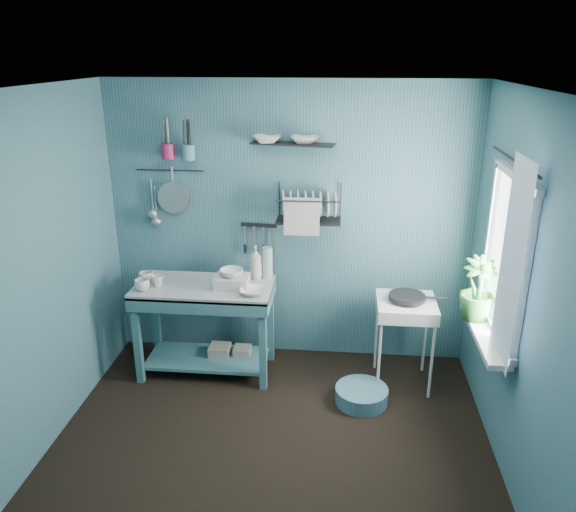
# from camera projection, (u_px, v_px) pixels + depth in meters

# --- Properties ---
(floor) EXTENTS (3.20, 3.20, 0.00)m
(floor) POSITION_uv_depth(u_px,v_px,m) (269.00, 454.00, 4.01)
(floor) COLOR black
(floor) RESTS_ON ground
(ceiling) EXTENTS (3.20, 3.20, 0.00)m
(ceiling) POSITION_uv_depth(u_px,v_px,m) (264.00, 90.00, 3.14)
(ceiling) COLOR silver
(ceiling) RESTS_ON ground
(wall_back) EXTENTS (3.20, 0.00, 3.20)m
(wall_back) POSITION_uv_depth(u_px,v_px,m) (290.00, 225.00, 4.97)
(wall_back) COLOR #335E69
(wall_back) RESTS_ON ground
(wall_front) EXTENTS (3.20, 0.00, 3.20)m
(wall_front) POSITION_uv_depth(u_px,v_px,m) (215.00, 452.00, 2.17)
(wall_front) COLOR #335E69
(wall_front) RESTS_ON ground
(wall_left) EXTENTS (0.00, 3.00, 3.00)m
(wall_left) POSITION_uv_depth(u_px,v_px,m) (28.00, 284.00, 3.72)
(wall_left) COLOR #335E69
(wall_left) RESTS_ON ground
(wall_right) EXTENTS (0.00, 3.00, 3.00)m
(wall_right) POSITION_uv_depth(u_px,v_px,m) (526.00, 305.00, 3.42)
(wall_right) COLOR #335E69
(wall_right) RESTS_ON ground
(work_counter) EXTENTS (1.19, 0.62, 0.83)m
(work_counter) POSITION_uv_depth(u_px,v_px,m) (206.00, 329.00, 4.92)
(work_counter) COLOR #34656D
(work_counter) RESTS_ON floor
(mug_left) EXTENTS (0.12, 0.12, 0.10)m
(mug_left) POSITION_uv_depth(u_px,v_px,m) (142.00, 285.00, 4.65)
(mug_left) COLOR silver
(mug_left) RESTS_ON work_counter
(mug_mid) EXTENTS (0.14, 0.14, 0.09)m
(mug_mid) POSITION_uv_depth(u_px,v_px,m) (158.00, 281.00, 4.74)
(mug_mid) COLOR silver
(mug_mid) RESTS_ON work_counter
(mug_right) EXTENTS (0.17, 0.17, 0.10)m
(mug_right) POSITION_uv_depth(u_px,v_px,m) (146.00, 278.00, 4.81)
(mug_right) COLOR silver
(mug_right) RESTS_ON work_counter
(wash_tub) EXTENTS (0.28, 0.22, 0.10)m
(wash_tub) POSITION_uv_depth(u_px,v_px,m) (232.00, 282.00, 4.72)
(wash_tub) COLOR #B8B2A8
(wash_tub) RESTS_ON work_counter
(tub_bowl) EXTENTS (0.20, 0.19, 0.06)m
(tub_bowl) POSITION_uv_depth(u_px,v_px,m) (232.00, 273.00, 4.69)
(tub_bowl) COLOR silver
(tub_bowl) RESTS_ON wash_tub
(soap_bottle) EXTENTS (0.11, 0.12, 0.30)m
(soap_bottle) POSITION_uv_depth(u_px,v_px,m) (256.00, 262.00, 4.87)
(soap_bottle) COLOR #B8B2A8
(soap_bottle) RESTS_ON work_counter
(water_bottle) EXTENTS (0.09, 0.09, 0.28)m
(water_bottle) POSITION_uv_depth(u_px,v_px,m) (267.00, 263.00, 4.88)
(water_bottle) COLOR #A2B0B4
(water_bottle) RESTS_ON work_counter
(counter_bowl) EXTENTS (0.22, 0.22, 0.05)m
(counter_bowl) POSITION_uv_depth(u_px,v_px,m) (253.00, 291.00, 4.59)
(counter_bowl) COLOR silver
(counter_bowl) RESTS_ON work_counter
(hotplate_stand) EXTENTS (0.56, 0.56, 0.77)m
(hotplate_stand) POSITION_uv_depth(u_px,v_px,m) (403.00, 342.00, 4.75)
(hotplate_stand) COLOR silver
(hotplate_stand) RESTS_ON floor
(frying_pan) EXTENTS (0.30, 0.30, 0.03)m
(frying_pan) POSITION_uv_depth(u_px,v_px,m) (407.00, 297.00, 4.60)
(frying_pan) COLOR black
(frying_pan) RESTS_ON hotplate_stand
(knife_strip) EXTENTS (0.32, 0.04, 0.03)m
(knife_strip) POSITION_uv_depth(u_px,v_px,m) (259.00, 225.00, 4.97)
(knife_strip) COLOR black
(knife_strip) RESTS_ON wall_back
(dish_rack) EXTENTS (0.55, 0.25, 0.32)m
(dish_rack) POSITION_uv_depth(u_px,v_px,m) (309.00, 204.00, 4.75)
(dish_rack) COLOR black
(dish_rack) RESTS_ON wall_back
(upper_shelf) EXTENTS (0.72, 0.30, 0.02)m
(upper_shelf) POSITION_uv_depth(u_px,v_px,m) (293.00, 144.00, 4.62)
(upper_shelf) COLOR black
(upper_shelf) RESTS_ON wall_back
(shelf_bowl_left) EXTENTS (0.27, 0.27, 0.06)m
(shelf_bowl_left) POSITION_uv_depth(u_px,v_px,m) (267.00, 140.00, 4.63)
(shelf_bowl_left) COLOR silver
(shelf_bowl_left) RESTS_ON upper_shelf
(shelf_bowl_right) EXTENTS (0.24, 0.24, 0.06)m
(shelf_bowl_right) POSITION_uv_depth(u_px,v_px,m) (305.00, 140.00, 4.60)
(shelf_bowl_right) COLOR silver
(shelf_bowl_right) RESTS_ON upper_shelf
(utensil_cup_magenta) EXTENTS (0.11, 0.11, 0.13)m
(utensil_cup_magenta) POSITION_uv_depth(u_px,v_px,m) (168.00, 151.00, 4.77)
(utensil_cup_magenta) COLOR #991C4B
(utensil_cup_magenta) RESTS_ON wall_back
(utensil_cup_teal) EXTENTS (0.11, 0.11, 0.13)m
(utensil_cup_teal) POSITION_uv_depth(u_px,v_px,m) (189.00, 152.00, 4.75)
(utensil_cup_teal) COLOR teal
(utensil_cup_teal) RESTS_ON wall_back
(colander) EXTENTS (0.28, 0.03, 0.28)m
(colander) POSITION_uv_depth(u_px,v_px,m) (173.00, 198.00, 4.94)
(colander) COLOR #9EA2A6
(colander) RESTS_ON wall_back
(ladle_outer) EXTENTS (0.01, 0.01, 0.30)m
(ladle_outer) POSITION_uv_depth(u_px,v_px,m) (152.00, 195.00, 4.96)
(ladle_outer) COLOR #9EA2A6
(ladle_outer) RESTS_ON wall_back
(ladle_inner) EXTENTS (0.01, 0.01, 0.30)m
(ladle_inner) POSITION_uv_depth(u_px,v_px,m) (156.00, 203.00, 4.98)
(ladle_inner) COLOR #9EA2A6
(ladle_inner) RESTS_ON wall_back
(hook_rail) EXTENTS (0.60, 0.01, 0.01)m
(hook_rail) POSITION_uv_depth(u_px,v_px,m) (170.00, 170.00, 4.88)
(hook_rail) COLOR black
(hook_rail) RESTS_ON wall_back
(window_glass) EXTENTS (0.00, 1.10, 1.10)m
(window_glass) POSITION_uv_depth(u_px,v_px,m) (508.00, 256.00, 3.79)
(window_glass) COLOR white
(window_glass) RESTS_ON wall_right
(windowsill) EXTENTS (0.16, 0.95, 0.04)m
(windowsill) POSITION_uv_depth(u_px,v_px,m) (484.00, 333.00, 4.01)
(windowsill) COLOR silver
(windowsill) RESTS_ON wall_right
(curtain) EXTENTS (0.00, 1.35, 1.35)m
(curtain) POSITION_uv_depth(u_px,v_px,m) (511.00, 265.00, 3.50)
(curtain) COLOR white
(curtain) RESTS_ON wall_right
(curtain_rod) EXTENTS (0.02, 1.05, 0.02)m
(curtain_rod) POSITION_uv_depth(u_px,v_px,m) (514.00, 161.00, 3.57)
(curtain_rod) COLOR black
(curtain_rod) RESTS_ON wall_right
(potted_plant) EXTENTS (0.33, 0.33, 0.48)m
(potted_plant) POSITION_uv_depth(u_px,v_px,m) (478.00, 289.00, 4.10)
(potted_plant) COLOR #2E6C2B
(potted_plant) RESTS_ON windowsill
(storage_tin_large) EXTENTS (0.18, 0.18, 0.22)m
(storage_tin_large) POSITION_uv_depth(u_px,v_px,m) (220.00, 357.00, 5.06)
(storage_tin_large) COLOR gray
(storage_tin_large) RESTS_ON floor
(storage_tin_small) EXTENTS (0.15, 0.15, 0.20)m
(storage_tin_small) POSITION_uv_depth(u_px,v_px,m) (243.00, 357.00, 5.08)
(storage_tin_small) COLOR gray
(storage_tin_small) RESTS_ON floor
(floor_basin) EXTENTS (0.43, 0.43, 0.13)m
(floor_basin) POSITION_uv_depth(u_px,v_px,m) (361.00, 395.00, 4.58)
(floor_basin) COLOR #406F7F
(floor_basin) RESTS_ON floor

